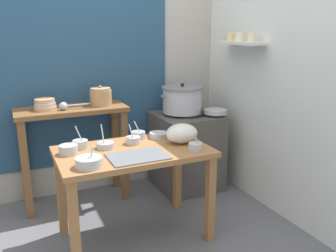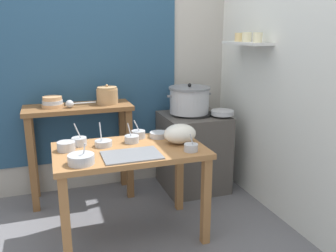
{
  "view_description": "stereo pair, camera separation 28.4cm",
  "coord_description": "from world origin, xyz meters",
  "px_view_note": "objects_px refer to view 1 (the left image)",
  "views": [
    {
      "loc": [
        -0.71,
        -2.32,
        1.56
      ],
      "look_at": [
        0.44,
        0.17,
        0.82
      ],
      "focal_mm": 38.03,
      "sensor_mm": 36.0,
      "label": 1
    },
    {
      "loc": [
        -0.45,
        -2.43,
        1.56
      ],
      "look_at": [
        0.44,
        0.17,
        0.82
      ],
      "focal_mm": 38.03,
      "sensor_mm": 36.0,
      "label": 2
    }
  ],
  "objects_px": {
    "prep_bowl_5": "(133,140)",
    "clay_pot": "(101,97)",
    "ladle": "(65,106)",
    "prep_bowl_7": "(80,144)",
    "steamer_pot": "(182,99)",
    "serving_tray": "(138,156)",
    "plastic_bag": "(182,133)",
    "prep_bowl_4": "(106,145)",
    "bowl_stack_enamel": "(45,105)",
    "wide_pan": "(215,111)",
    "prep_bowl_2": "(138,135)",
    "prep_table": "(133,163)",
    "prep_bowl_3": "(159,135)",
    "back_shelf_table": "(73,132)",
    "prep_bowl_6": "(68,149)",
    "prep_bowl_1": "(89,162)",
    "stove_block": "(186,150)",
    "prep_bowl_0": "(195,146)"
  },
  "relations": [
    {
      "from": "clay_pot",
      "to": "prep_bowl_3",
      "type": "height_order",
      "value": "clay_pot"
    },
    {
      "from": "serving_tray",
      "to": "prep_bowl_1",
      "type": "bearing_deg",
      "value": -172.87
    },
    {
      "from": "back_shelf_table",
      "to": "prep_bowl_5",
      "type": "bearing_deg",
      "value": -63.67
    },
    {
      "from": "serving_tray",
      "to": "prep_bowl_2",
      "type": "height_order",
      "value": "prep_bowl_2"
    },
    {
      "from": "serving_tray",
      "to": "prep_bowl_0",
      "type": "height_order",
      "value": "prep_bowl_0"
    },
    {
      "from": "ladle",
      "to": "prep_bowl_4",
      "type": "height_order",
      "value": "ladle"
    },
    {
      "from": "steamer_pot",
      "to": "prep_bowl_1",
      "type": "relative_size",
      "value": 2.6
    },
    {
      "from": "stove_block",
      "to": "prep_bowl_1",
      "type": "height_order",
      "value": "prep_bowl_1"
    },
    {
      "from": "bowl_stack_enamel",
      "to": "prep_bowl_4",
      "type": "height_order",
      "value": "bowl_stack_enamel"
    },
    {
      "from": "wide_pan",
      "to": "prep_bowl_7",
      "type": "relative_size",
      "value": 1.22
    },
    {
      "from": "wide_pan",
      "to": "prep_bowl_4",
      "type": "xyz_separation_m",
      "value": [
        -1.2,
        -0.41,
        -0.06
      ]
    },
    {
      "from": "steamer_pot",
      "to": "serving_tray",
      "type": "height_order",
      "value": "steamer_pot"
    },
    {
      "from": "clay_pot",
      "to": "prep_bowl_5",
      "type": "distance_m",
      "value": 0.72
    },
    {
      "from": "plastic_bag",
      "to": "prep_bowl_6",
      "type": "xyz_separation_m",
      "value": [
        -0.84,
        0.1,
        -0.04
      ]
    },
    {
      "from": "clay_pot",
      "to": "prep_bowl_2",
      "type": "relative_size",
      "value": 1.29
    },
    {
      "from": "ladle",
      "to": "prep_bowl_6",
      "type": "bearing_deg",
      "value": -97.96
    },
    {
      "from": "prep_bowl_6",
      "to": "ladle",
      "type": "bearing_deg",
      "value": 82.04
    },
    {
      "from": "prep_bowl_2",
      "to": "back_shelf_table",
      "type": "bearing_deg",
      "value": 125.59
    },
    {
      "from": "clay_pot",
      "to": "serving_tray",
      "type": "height_order",
      "value": "clay_pot"
    },
    {
      "from": "wide_pan",
      "to": "clay_pot",
      "type": "bearing_deg",
      "value": 164.39
    },
    {
      "from": "wide_pan",
      "to": "prep_bowl_3",
      "type": "xyz_separation_m",
      "value": [
        -0.74,
        -0.32,
        -0.06
      ]
    },
    {
      "from": "plastic_bag",
      "to": "prep_bowl_7",
      "type": "relative_size",
      "value": 1.41
    },
    {
      "from": "back_shelf_table",
      "to": "plastic_bag",
      "type": "distance_m",
      "value": 1.07
    },
    {
      "from": "stove_block",
      "to": "prep_bowl_7",
      "type": "distance_m",
      "value": 1.3
    },
    {
      "from": "prep_table",
      "to": "prep_bowl_0",
      "type": "xyz_separation_m",
      "value": [
        0.4,
        -0.21,
        0.14
      ]
    },
    {
      "from": "stove_block",
      "to": "wide_pan",
      "type": "distance_m",
      "value": 0.5
    },
    {
      "from": "prep_bowl_6",
      "to": "wide_pan",
      "type": "bearing_deg",
      "value": 16.01
    },
    {
      "from": "prep_bowl_0",
      "to": "prep_bowl_2",
      "type": "relative_size",
      "value": 0.91
    },
    {
      "from": "bowl_stack_enamel",
      "to": "prep_bowl_5",
      "type": "xyz_separation_m",
      "value": [
        0.55,
        -0.68,
        -0.19
      ]
    },
    {
      "from": "clay_pot",
      "to": "ladle",
      "type": "distance_m",
      "value": 0.35
    },
    {
      "from": "steamer_pot",
      "to": "prep_bowl_1",
      "type": "height_order",
      "value": "steamer_pot"
    },
    {
      "from": "ladle",
      "to": "plastic_bag",
      "type": "xyz_separation_m",
      "value": [
        0.75,
        -0.74,
        -0.14
      ]
    },
    {
      "from": "prep_table",
      "to": "prep_bowl_3",
      "type": "bearing_deg",
      "value": 33.75
    },
    {
      "from": "steamer_pot",
      "to": "prep_bowl_1",
      "type": "bearing_deg",
      "value": -141.07
    },
    {
      "from": "prep_bowl_5",
      "to": "clay_pot",
      "type": "bearing_deg",
      "value": 95.59
    },
    {
      "from": "bowl_stack_enamel",
      "to": "prep_bowl_6",
      "type": "bearing_deg",
      "value": -85.07
    },
    {
      "from": "ladle",
      "to": "prep_bowl_4",
      "type": "relative_size",
      "value": 1.49
    },
    {
      "from": "plastic_bag",
      "to": "prep_bowl_4",
      "type": "distance_m",
      "value": 0.58
    },
    {
      "from": "bowl_stack_enamel",
      "to": "plastic_bag",
      "type": "height_order",
      "value": "bowl_stack_enamel"
    },
    {
      "from": "back_shelf_table",
      "to": "wide_pan",
      "type": "bearing_deg",
      "value": -12.52
    },
    {
      "from": "prep_bowl_5",
      "to": "prep_bowl_6",
      "type": "bearing_deg",
      "value": -175.99
    },
    {
      "from": "bowl_stack_enamel",
      "to": "prep_bowl_5",
      "type": "height_order",
      "value": "bowl_stack_enamel"
    },
    {
      "from": "stove_block",
      "to": "prep_bowl_3",
      "type": "relative_size",
      "value": 5.3
    },
    {
      "from": "prep_bowl_3",
      "to": "prep_bowl_5",
      "type": "bearing_deg",
      "value": -165.16
    },
    {
      "from": "prep_bowl_4",
      "to": "back_shelf_table",
      "type": "bearing_deg",
      "value": 99.32
    },
    {
      "from": "prep_bowl_7",
      "to": "bowl_stack_enamel",
      "type": "bearing_deg",
      "value": 104.43
    },
    {
      "from": "serving_tray",
      "to": "prep_bowl_6",
      "type": "height_order",
      "value": "prep_bowl_6"
    },
    {
      "from": "ladle",
      "to": "prep_bowl_7",
      "type": "bearing_deg",
      "value": -88.92
    },
    {
      "from": "ladle",
      "to": "serving_tray",
      "type": "relative_size",
      "value": 0.66
    },
    {
      "from": "back_shelf_table",
      "to": "prep_bowl_5",
      "type": "distance_m",
      "value": 0.76
    }
  ]
}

